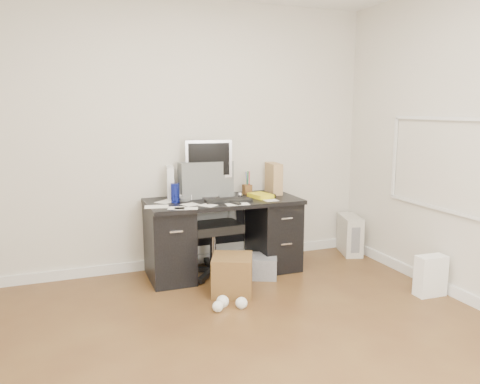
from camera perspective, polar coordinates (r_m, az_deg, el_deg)
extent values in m
plane|color=#4E2F19|center=(3.32, 2.50, -19.38)|extent=(4.00, 4.00, 0.00)
cube|color=beige|center=(4.80, -6.89, 6.67)|extent=(4.00, 0.02, 2.70)
cube|color=silver|center=(5.03, -6.53, -8.28)|extent=(4.00, 0.03, 0.10)
cube|color=black|center=(4.63, -2.07, -1.14)|extent=(1.50, 0.70, 0.04)
cube|color=black|center=(4.58, -8.61, -6.22)|extent=(0.40, 0.60, 0.71)
cube|color=black|center=(4.91, 4.07, -4.99)|extent=(0.40, 0.60, 0.71)
cube|color=black|center=(4.99, -3.27, -3.54)|extent=(0.70, 0.03, 0.51)
cube|color=black|center=(4.50, -1.43, -1.05)|extent=(0.46, 0.19, 0.03)
sphere|color=#AEAEB3|center=(4.70, 0.01, -0.35)|extent=(0.07, 0.07, 0.06)
cylinder|color=navy|center=(4.49, -7.90, -0.12)|extent=(0.09, 0.09, 0.19)
cube|color=silver|center=(4.68, -8.49, 1.13)|extent=(0.18, 0.30, 0.32)
cube|color=#947047|center=(4.93, 4.12, 1.67)|extent=(0.16, 0.29, 0.32)
cube|color=yellow|center=(4.72, 2.59, -0.43)|extent=(0.23, 0.27, 0.04)
cube|color=#ACA89B|center=(5.50, 13.25, -5.08)|extent=(0.31, 0.47, 0.43)
cube|color=white|center=(4.52, 22.21, -9.42)|extent=(0.27, 0.20, 0.36)
cube|color=#4A2D16|center=(4.23, -0.94, -10.07)|extent=(0.46, 0.46, 0.35)
cube|color=#5C5C61|center=(4.67, 2.29, -9.01)|extent=(0.44, 0.41, 0.21)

